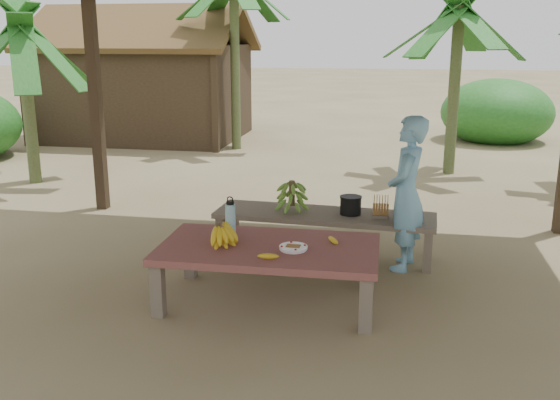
% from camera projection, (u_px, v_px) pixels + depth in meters
% --- Properties ---
extents(ground, '(80.00, 80.00, 0.00)m').
position_uv_depth(ground, '(282.00, 292.00, 5.46)').
color(ground, brown).
rests_on(ground, ground).
extents(work_table, '(1.82, 1.03, 0.50)m').
position_uv_depth(work_table, '(269.00, 253.00, 5.16)').
color(work_table, brown).
rests_on(work_table, ground).
extents(bench, '(2.23, 0.72, 0.45)m').
position_uv_depth(bench, '(324.00, 218.00, 6.28)').
color(bench, brown).
rests_on(bench, ground).
extents(ripe_banana_bunch, '(0.36, 0.32, 0.19)m').
position_uv_depth(ripe_banana_bunch, '(218.00, 233.00, 5.17)').
color(ripe_banana_bunch, gold).
rests_on(ripe_banana_bunch, work_table).
extents(plate, '(0.23, 0.23, 0.04)m').
position_uv_depth(plate, '(293.00, 248.00, 5.03)').
color(plate, white).
rests_on(plate, work_table).
extents(loose_banana_front, '(0.18, 0.13, 0.04)m').
position_uv_depth(loose_banana_front, '(268.00, 256.00, 4.83)').
color(loose_banana_front, gold).
rests_on(loose_banana_front, work_table).
extents(loose_banana_side, '(0.12, 0.13, 0.04)m').
position_uv_depth(loose_banana_side, '(333.00, 240.00, 5.20)').
color(loose_banana_side, gold).
rests_on(loose_banana_side, work_table).
extents(water_flask, '(0.09, 0.09, 0.33)m').
position_uv_depth(water_flask, '(230.00, 217.00, 5.45)').
color(water_flask, '#41B1CC').
rests_on(water_flask, work_table).
extents(green_banana_stalk, '(0.30, 0.30, 0.33)m').
position_uv_depth(green_banana_stalk, '(292.00, 195.00, 6.30)').
color(green_banana_stalk, '#598C2D').
rests_on(green_banana_stalk, bench).
extents(cooking_pot, '(0.21, 0.21, 0.18)m').
position_uv_depth(cooking_pot, '(351.00, 206.00, 6.21)').
color(cooking_pot, black).
rests_on(cooking_pot, bench).
extents(skewer_rack, '(0.18, 0.09, 0.24)m').
position_uv_depth(skewer_rack, '(381.00, 206.00, 6.06)').
color(skewer_rack, '#A57F47').
rests_on(skewer_rack, bench).
extents(woman, '(0.44, 0.59, 1.47)m').
position_uv_depth(woman, '(406.00, 194.00, 5.87)').
color(woman, '#72B2D9').
rests_on(woman, ground).
extents(hut, '(4.40, 3.43, 2.85)m').
position_uv_depth(hut, '(146.00, 87.00, 13.59)').
color(hut, black).
rests_on(hut, ground).
extents(banana_plant_n, '(1.80, 1.80, 2.84)m').
position_uv_depth(banana_plant_n, '(459.00, 24.00, 9.64)').
color(banana_plant_n, '#596638').
rests_on(banana_plant_n, ground).
extents(banana_plant_w, '(1.80, 1.80, 2.53)m').
position_uv_depth(banana_plant_w, '(22.00, 45.00, 9.06)').
color(banana_plant_w, '#596638').
rests_on(banana_plant_w, ground).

